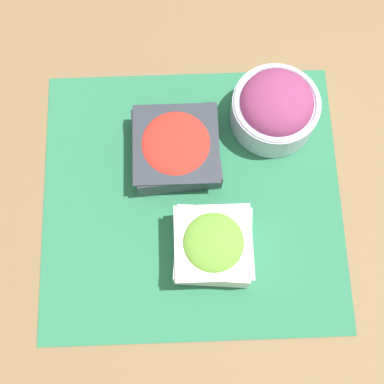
{
  "coord_description": "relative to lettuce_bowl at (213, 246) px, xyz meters",
  "views": [
    {
      "loc": [
        0.24,
        -0.01,
        0.82
      ],
      "look_at": [
        0.0,
        0.0,
        0.03
      ],
      "focal_mm": 50.0,
      "sensor_mm": 36.0,
      "label": 1
    }
  ],
  "objects": [
    {
      "name": "ground_plane",
      "position": [
        -0.09,
        -0.03,
        -0.04
      ],
      "size": [
        3.0,
        3.0,
        0.0
      ],
      "primitive_type": "plane",
      "color": "olive"
    },
    {
      "name": "onion_bowl",
      "position": [
        -0.22,
        0.11,
        0.01
      ],
      "size": [
        0.14,
        0.14,
        0.09
      ],
      "color": "silver",
      "rests_on": "placemat"
    },
    {
      "name": "placemat",
      "position": [
        -0.09,
        -0.03,
        -0.04
      ],
      "size": [
        0.44,
        0.47,
        0.0
      ],
      "color": "#2D7A51",
      "rests_on": "ground_plane"
    },
    {
      "name": "tomato_bowl",
      "position": [
        -0.16,
        -0.05,
        -0.01
      ],
      "size": [
        0.14,
        0.14,
        0.06
      ],
      "color": "#333842",
      "rests_on": "placemat"
    },
    {
      "name": "lettuce_bowl",
      "position": [
        0.0,
        0.0,
        0.0
      ],
      "size": [
        0.12,
        0.12,
        0.07
      ],
      "color": "white",
      "rests_on": "placemat"
    }
  ]
}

